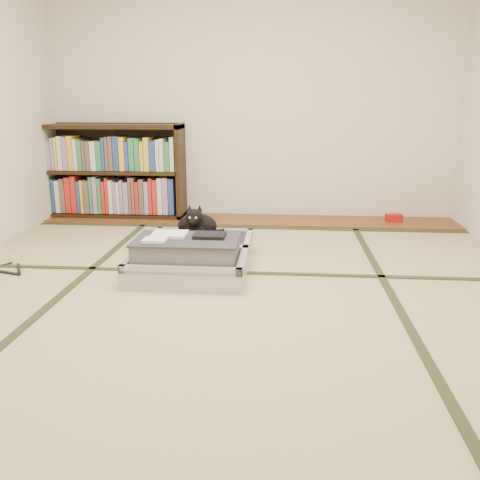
{
  "coord_description": "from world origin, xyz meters",
  "views": [
    {
      "loc": [
        0.33,
        -2.89,
        1.13
      ],
      "look_at": [
        0.05,
        0.35,
        0.25
      ],
      "focal_mm": 38.0,
      "sensor_mm": 36.0,
      "label": 1
    }
  ],
  "objects": [
    {
      "name": "cat",
      "position": [
        -0.31,
        0.75,
        0.25
      ],
      "size": [
        0.34,
        0.34,
        0.28
      ],
      "color": "black",
      "rests_on": "suitcase"
    },
    {
      "name": "room_shell",
      "position": [
        0.0,
        0.0,
        1.46
      ],
      "size": [
        4.5,
        4.5,
        4.5
      ],
      "color": "white",
      "rests_on": "ground"
    },
    {
      "name": "wood_strip",
      "position": [
        0.0,
        2.0,
        0.01
      ],
      "size": [
        4.0,
        0.5,
        0.02
      ],
      "primitive_type": "cube",
      "color": "brown",
      "rests_on": "ground"
    },
    {
      "name": "floor",
      "position": [
        0.0,
        0.0,
        0.0
      ],
      "size": [
        4.5,
        4.5,
        0.0
      ],
      "primitive_type": "plane",
      "color": "#CABA87",
      "rests_on": "ground"
    },
    {
      "name": "bookcase",
      "position": [
        -1.4,
        2.07,
        0.45
      ],
      "size": [
        1.47,
        0.34,
        0.94
      ],
      "color": "black",
      "rests_on": "wood_strip"
    },
    {
      "name": "cable_coil",
      "position": [
        -0.13,
        0.78,
        0.16
      ],
      "size": [
        0.11,
        0.11,
        0.03
      ],
      "color": "white",
      "rests_on": "suitcase"
    },
    {
      "name": "suitcase",
      "position": [
        -0.29,
        0.45,
        0.11
      ],
      "size": [
        0.77,
        1.03,
        0.3
      ],
      "color": "silver",
      "rests_on": "floor"
    },
    {
      "name": "red_item",
      "position": [
        1.4,
        2.03,
        0.06
      ],
      "size": [
        0.16,
        0.12,
        0.07
      ],
      "primitive_type": "cube",
      "rotation": [
        0.0,
        0.0,
        0.2
      ],
      "color": "#A9140D",
      "rests_on": "wood_strip"
    },
    {
      "name": "tatami_borders",
      "position": [
        0.0,
        0.49,
        0.0
      ],
      "size": [
        4.0,
        4.5,
        0.01
      ],
      "color": "#2D381E",
      "rests_on": "ground"
    }
  ]
}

